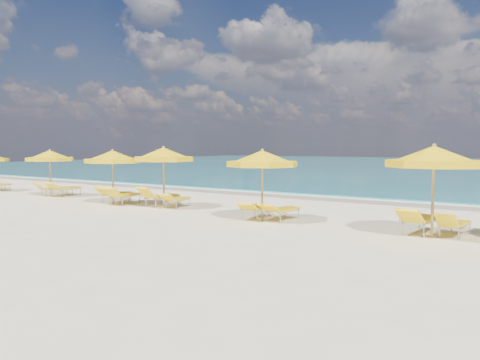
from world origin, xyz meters
The scene contains 20 objects.
ground_plane centered at (0.00, 0.00, 0.00)m, with size 120.00×120.00×0.00m, color beige.
ocean centered at (0.00, 48.00, 0.00)m, with size 120.00×80.00×0.30m, color #156F77.
wet_sand_band centered at (0.00, 7.40, 0.00)m, with size 120.00×2.60×0.01m, color tan.
foam_line centered at (0.00, 8.20, 0.00)m, with size 120.00×1.20×0.03m, color white.
whitecap_near centered at (-6.00, 17.00, 0.00)m, with size 14.00×0.36×0.05m, color white.
umbrella_1 centered at (-10.82, 0.37, 2.04)m, with size 3.00×3.00×2.40m.
umbrella_2 centered at (-5.63, -0.10, 2.07)m, with size 2.57×2.57×2.42m.
umbrella_3 centered at (-3.04, 0.35, 2.19)m, with size 3.32×3.32×2.56m.
umbrella_4 centered at (2.15, -0.36, 2.11)m, with size 2.59×2.59×2.47m.
umbrella_5 centered at (7.62, -0.26, 2.24)m, with size 3.36×3.36×2.63m.
lounger_1_left centered at (-11.21, 0.80, 0.21)m, with size 0.90×1.78×0.73m.
lounger_1_right centered at (-10.31, 0.91, 0.23)m, with size 0.85×2.00×0.81m.
lounger_2_left centered at (-6.12, 0.50, 0.23)m, with size 0.93×1.98×0.81m.
lounger_2_right centered at (-5.22, 0.21, 0.24)m, with size 0.99×2.00×0.85m.
lounger_3_left centered at (-3.47, 0.65, 0.25)m, with size 0.75×1.98×0.91m.
lounger_3_right centered at (-2.59, 0.69, 0.20)m, with size 0.84×1.75×0.67m.
lounger_4_left centered at (1.65, 0.02, 0.22)m, with size 0.97×1.98×0.69m.
lounger_4_right centered at (2.65, 0.17, 0.21)m, with size 0.74×1.86×0.69m.
lounger_5_left centered at (7.21, 0.27, 0.25)m, with size 0.91×2.10×0.86m.
lounger_5_right centered at (8.11, 0.33, 0.21)m, with size 0.75×1.73×0.76m.
Camera 1 is at (10.32, -13.99, 2.56)m, focal length 35.00 mm.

